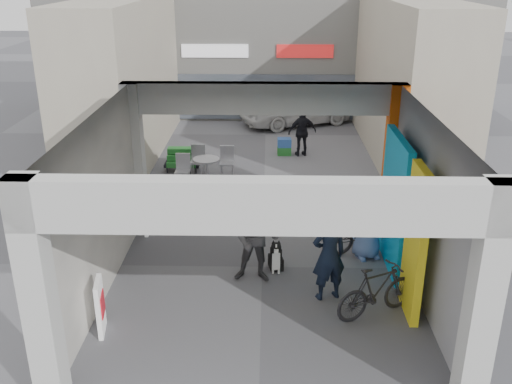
{
  "coord_description": "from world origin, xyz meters",
  "views": [
    {
      "loc": [
        0.11,
        -10.58,
        5.96
      ],
      "look_at": [
        -0.15,
        1.0,
        1.3
      ],
      "focal_mm": 40.0,
      "sensor_mm": 36.0,
      "label": 1
    }
  ],
  "objects_px": {
    "cafe_set": "(203,170)",
    "bicycle_front": "(368,232)",
    "man_crates": "(302,132)",
    "man_with_dog": "(329,255)",
    "produce_stand": "(182,162)",
    "border_collie": "(276,258)",
    "bicycle_rear": "(377,291)",
    "white_van": "(297,106)",
    "man_elderly": "(369,221)",
    "man_back_turned": "(256,239)"
  },
  "relations": [
    {
      "from": "cafe_set",
      "to": "border_collie",
      "type": "xyz_separation_m",
      "value": [
        2.07,
        -5.17,
        -0.06
      ]
    },
    {
      "from": "bicycle_rear",
      "to": "man_with_dog",
      "type": "bearing_deg",
      "value": 28.22
    },
    {
      "from": "man_back_turned",
      "to": "white_van",
      "type": "distance_m",
      "value": 12.1
    },
    {
      "from": "man_back_turned",
      "to": "man_crates",
      "type": "relative_size",
      "value": 1.14
    },
    {
      "from": "border_collie",
      "to": "man_crates",
      "type": "relative_size",
      "value": 0.45
    },
    {
      "from": "man_crates",
      "to": "bicycle_front",
      "type": "relative_size",
      "value": 0.81
    },
    {
      "from": "produce_stand",
      "to": "man_crates",
      "type": "xyz_separation_m",
      "value": [
        3.76,
        1.6,
        0.53
      ]
    },
    {
      "from": "white_van",
      "to": "cafe_set",
      "type": "bearing_deg",
      "value": 131.35
    },
    {
      "from": "man_with_dog",
      "to": "man_elderly",
      "type": "height_order",
      "value": "man_with_dog"
    },
    {
      "from": "bicycle_front",
      "to": "bicycle_rear",
      "type": "height_order",
      "value": "bicycle_front"
    },
    {
      "from": "produce_stand",
      "to": "bicycle_front",
      "type": "distance_m",
      "value": 7.17
    },
    {
      "from": "cafe_set",
      "to": "man_with_dog",
      "type": "xyz_separation_m",
      "value": [
        3.04,
        -6.19,
        0.57
      ]
    },
    {
      "from": "man_back_turned",
      "to": "man_crates",
      "type": "bearing_deg",
      "value": 84.74
    },
    {
      "from": "bicycle_front",
      "to": "bicycle_rear",
      "type": "relative_size",
      "value": 1.19
    },
    {
      "from": "cafe_set",
      "to": "bicycle_front",
      "type": "height_order",
      "value": "bicycle_front"
    },
    {
      "from": "bicycle_front",
      "to": "white_van",
      "type": "relative_size",
      "value": 0.46
    },
    {
      "from": "man_with_dog",
      "to": "cafe_set",
      "type": "bearing_deg",
      "value": -83.16
    },
    {
      "from": "man_elderly",
      "to": "white_van",
      "type": "xyz_separation_m",
      "value": [
        -1.07,
        10.99,
        -0.13
      ]
    },
    {
      "from": "bicycle_front",
      "to": "white_van",
      "type": "bearing_deg",
      "value": -1.95
    },
    {
      "from": "bicycle_front",
      "to": "white_van",
      "type": "xyz_separation_m",
      "value": [
        -1.09,
        10.83,
        0.22
      ]
    },
    {
      "from": "man_elderly",
      "to": "bicycle_rear",
      "type": "height_order",
      "value": "man_elderly"
    },
    {
      "from": "white_van",
      "to": "bicycle_front",
      "type": "bearing_deg",
      "value": 161.95
    },
    {
      "from": "man_crates",
      "to": "border_collie",
      "type": "bearing_deg",
      "value": 69.05
    },
    {
      "from": "produce_stand",
      "to": "man_crates",
      "type": "bearing_deg",
      "value": 4.51
    },
    {
      "from": "produce_stand",
      "to": "man_elderly",
      "type": "distance_m",
      "value": 7.29
    },
    {
      "from": "man_with_dog",
      "to": "bicycle_front",
      "type": "distance_m",
      "value": 2.13
    },
    {
      "from": "produce_stand",
      "to": "bicycle_front",
      "type": "xyz_separation_m",
      "value": [
        4.83,
        -5.29,
        0.24
      ]
    },
    {
      "from": "man_crates",
      "to": "white_van",
      "type": "distance_m",
      "value": 3.94
    },
    {
      "from": "bicycle_rear",
      "to": "border_collie",
      "type": "bearing_deg",
      "value": 21.24
    },
    {
      "from": "man_with_dog",
      "to": "man_back_turned",
      "type": "distance_m",
      "value": 1.5
    },
    {
      "from": "man_with_dog",
      "to": "white_van",
      "type": "bearing_deg",
      "value": -109.08
    },
    {
      "from": "produce_stand",
      "to": "border_collie",
      "type": "relative_size",
      "value": 1.48
    },
    {
      "from": "bicycle_front",
      "to": "man_elderly",
      "type": "bearing_deg",
      "value": 164.46
    },
    {
      "from": "produce_stand",
      "to": "man_with_dog",
      "type": "bearing_deg",
      "value": -80.51
    },
    {
      "from": "man_crates",
      "to": "man_with_dog",
      "type": "bearing_deg",
      "value": 76.21
    },
    {
      "from": "border_collie",
      "to": "bicycle_front",
      "type": "bearing_deg",
      "value": 9.64
    },
    {
      "from": "cafe_set",
      "to": "man_elderly",
      "type": "height_order",
      "value": "man_elderly"
    },
    {
      "from": "cafe_set",
      "to": "man_with_dog",
      "type": "relative_size",
      "value": 0.88
    },
    {
      "from": "produce_stand",
      "to": "border_collie",
      "type": "height_order",
      "value": "border_collie"
    },
    {
      "from": "cafe_set",
      "to": "bicycle_front",
      "type": "xyz_separation_m",
      "value": [
        4.08,
        -4.37,
        0.18
      ]
    },
    {
      "from": "produce_stand",
      "to": "border_collie",
      "type": "distance_m",
      "value": 6.71
    },
    {
      "from": "cafe_set",
      "to": "white_van",
      "type": "distance_m",
      "value": 7.13
    },
    {
      "from": "border_collie",
      "to": "bicycle_rear",
      "type": "height_order",
      "value": "bicycle_rear"
    },
    {
      "from": "produce_stand",
      "to": "bicycle_front",
      "type": "relative_size",
      "value": 0.53
    },
    {
      "from": "man_back_turned",
      "to": "white_van",
      "type": "xyz_separation_m",
      "value": [
        1.32,
        12.02,
        -0.18
      ]
    },
    {
      "from": "produce_stand",
      "to": "bicycle_rear",
      "type": "distance_m",
      "value": 8.95
    },
    {
      "from": "cafe_set",
      "to": "man_crates",
      "type": "height_order",
      "value": "man_crates"
    },
    {
      "from": "cafe_set",
      "to": "white_van",
      "type": "xyz_separation_m",
      "value": [
        2.99,
        6.46,
        0.39
      ]
    },
    {
      "from": "border_collie",
      "to": "bicycle_rear",
      "type": "relative_size",
      "value": 0.43
    },
    {
      "from": "man_elderly",
      "to": "white_van",
      "type": "height_order",
      "value": "man_elderly"
    }
  ]
}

